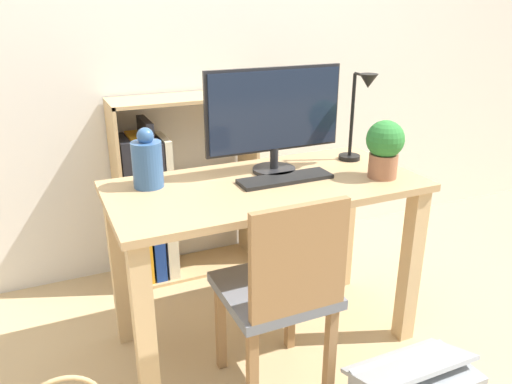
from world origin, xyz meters
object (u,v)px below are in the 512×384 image
Objects in this scene: chair at (282,289)px; bookshelf at (163,199)px; vase at (147,162)px; potted_plant at (385,147)px; keyboard at (285,179)px; desk_lamp at (360,109)px; monitor at (275,114)px.

bookshelf is (-0.17, 1.08, -0.01)m from chair.
potted_plant is (0.92, -0.29, 0.03)m from vase.
chair is 1.10m from bookshelf.
desk_lamp reaches higher than keyboard.
keyboard is 0.40× the size of bookshelf.
keyboard is at bearing -94.03° from monitor.
monitor is at bearing 62.69° from chair.
monitor is 2.52× the size of potted_plant.
desk_lamp is at bearing -4.59° from vase.
monitor reaches higher than bookshelf.
bookshelf is (-0.35, 0.63, -0.56)m from monitor.
chair is (0.36, -0.48, -0.40)m from vase.
monitor reaches higher than potted_plant.
desk_lamp is at bearing -41.83° from bookshelf.
monitor is 0.48m from potted_plant.
chair is at bearing -118.42° from keyboard.
potted_plant is 0.29× the size of chair.
chair is at bearing -81.01° from bookshelf.
bookshelf is (-0.74, 0.89, -0.44)m from potted_plant.
chair is at bearing -161.20° from potted_plant.
potted_plant is (0.38, -0.25, -0.12)m from monitor.
vase is at bearing 176.42° from monitor.
vase is (-0.54, 0.03, -0.15)m from monitor.
desk_lamp is 1.67× the size of potted_plant.
vase is 0.59× the size of desk_lamp.
keyboard is (-0.01, -0.13, -0.25)m from monitor.
monitor is 1.51× the size of desk_lamp.
vase is 0.24× the size of bookshelf.
bookshelf is (-0.76, 0.68, -0.56)m from desk_lamp.
vase reaches higher than chair.
potted_plant is (0.39, -0.13, 0.13)m from keyboard.
potted_plant is 0.74m from chair.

